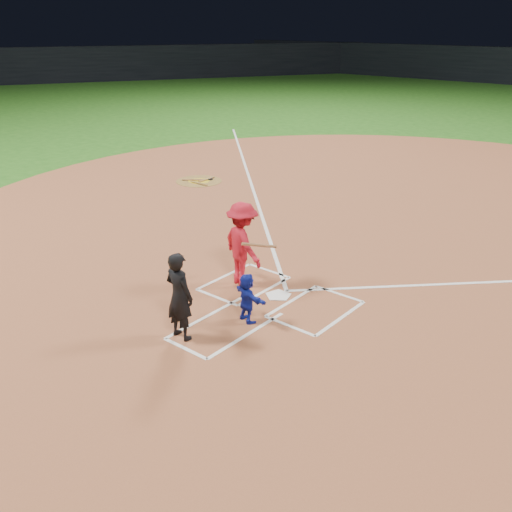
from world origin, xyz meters
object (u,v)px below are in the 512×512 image
Objects in this scene: home_plate at (278,295)px; catcher at (247,298)px; on_deck_circle at (199,181)px; umpire at (179,296)px; batter_at_plate at (243,244)px.

catcher is at bearing 98.71° from home_plate.
catcher is (8.22, -6.91, 0.51)m from on_deck_circle.
batter_at_plate is at bearing -74.94° from umpire.
umpire reaches higher than home_plate.
home_plate is 0.31× the size of batter_at_plate.
home_plate is 1.38m from catcher.
home_plate is at bearing 1.56° from batter_at_plate.
batter_at_plate is (-0.63, 2.52, 0.10)m from umpire.
on_deck_circle is 0.99× the size of umpire.
on_deck_circle is at bearing 141.15° from batter_at_plate.
catcher is at bearing -112.83° from umpire.
on_deck_circle is 0.88× the size of batter_at_plate.
home_plate is 1.38m from batter_at_plate.
home_plate is 0.59× the size of catcher.
umpire reaches higher than on_deck_circle.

